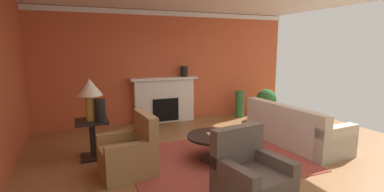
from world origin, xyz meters
name	(u,v)px	position (x,y,z in m)	size (l,w,h in m)	color
ground_plane	(220,161)	(0.00, 0.00, 0.00)	(8.62, 8.62, 0.00)	olive
wall_fireplace	(166,67)	(0.00, 3.19, 1.46)	(7.23, 0.12, 2.93)	#C65633
crown_moulding	(166,13)	(0.00, 3.11, 2.85)	(7.23, 0.08, 0.12)	white
area_rug	(215,159)	(-0.04, 0.12, 0.01)	(3.03, 2.37, 0.01)	#993D33
fireplace	(164,101)	(-0.12, 2.98, 0.57)	(1.80, 0.35, 1.20)	white
sofa	(294,130)	(1.83, 0.23, 0.30)	(1.04, 2.16, 0.85)	beige
armchair_near_window	(130,155)	(-1.55, 0.13, 0.31)	(0.87, 0.87, 0.95)	#9E7A4C
armchair_facing_fireplace	(251,180)	(-0.26, -1.34, 0.31)	(0.92, 0.92, 0.95)	brown
coffee_table	(215,141)	(-0.04, 0.12, 0.34)	(1.00, 1.00, 0.45)	black
side_table	(93,136)	(-2.05, 1.02, 0.40)	(0.56, 0.56, 0.70)	black
table_lamp	(90,91)	(-2.05, 1.02, 1.22)	(0.44, 0.44, 0.75)	#B28E38
vase_on_side_table	(100,110)	(-1.90, 0.90, 0.90)	(0.19, 0.19, 0.39)	black
vase_mantel_right	(184,71)	(0.43, 2.93, 1.34)	(0.20, 0.20, 0.27)	black
vase_tall_corner	(240,104)	(2.03, 2.68, 0.38)	(0.25, 0.25, 0.75)	#33703D
book_red_cover	(214,134)	(-0.06, 0.13, 0.47)	(0.24, 0.19, 0.03)	tan
potted_plant	(266,101)	(2.63, 2.26, 0.49)	(0.56, 0.56, 0.83)	#BCB29E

